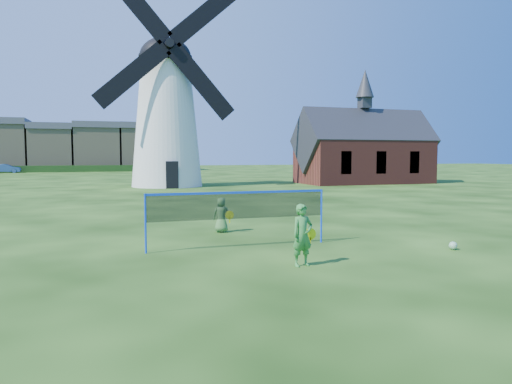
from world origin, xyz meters
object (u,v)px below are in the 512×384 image
at_px(chapel, 364,151).
at_px(player_boy, 221,215).
at_px(play_ball, 453,246).
at_px(player_girl, 302,235).
at_px(badminton_net, 239,206).
at_px(car_right, 6,169).
at_px(windmill, 166,112).

bearing_deg(chapel, player_boy, -129.62).
xyz_separation_m(chapel, play_ball, (-14.03, -28.01, -2.77)).
bearing_deg(player_girl, chapel, 47.04).
relative_size(chapel, badminton_net, 2.40).
bearing_deg(chapel, car_right, 132.94).
bearing_deg(badminton_net, play_ball, -21.27).
xyz_separation_m(windmill, chapel, (17.69, -0.98, -3.11)).
bearing_deg(play_ball, badminton_net, 158.73).
bearing_deg(play_ball, windmill, 97.20).
height_order(chapel, car_right, chapel).
distance_m(player_girl, play_ball, 4.69).
bearing_deg(player_boy, badminton_net, 106.72).
relative_size(chapel, player_girl, 8.50).
height_order(badminton_net, car_right, badminton_net).
distance_m(windmill, badminton_net, 27.38).
bearing_deg(badminton_net, chapel, 53.16).
height_order(player_girl, car_right, player_girl).
distance_m(badminton_net, car_right, 66.27).
bearing_deg(windmill, player_girl, -91.87).
relative_size(player_girl, player_boy, 1.23).
bearing_deg(car_right, badminton_net, -167.16).
xyz_separation_m(badminton_net, car_right, (-16.25, 64.24, -0.50)).
height_order(windmill, car_right, windmill).
height_order(player_girl, play_ball, player_girl).
bearing_deg(chapel, player_girl, -123.21).
bearing_deg(car_right, player_girl, -167.07).
bearing_deg(player_girl, car_right, 94.53).
distance_m(chapel, play_ball, 31.45).
relative_size(badminton_net, player_boy, 4.37).
distance_m(badminton_net, play_ball, 5.88).
distance_m(chapel, badminton_net, 32.43).
xyz_separation_m(windmill, play_ball, (3.66, -28.99, -5.89)).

